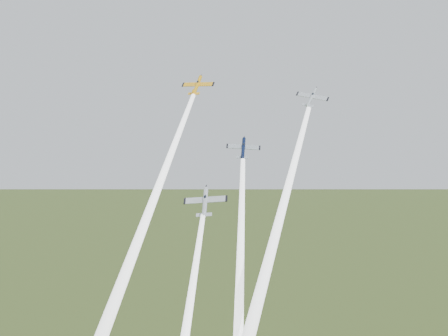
% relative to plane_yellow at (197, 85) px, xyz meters
% --- Properties ---
extents(plane_yellow, '(7.89, 6.37, 6.37)m').
position_rel_plane_yellow_xyz_m(plane_yellow, '(0.00, 0.00, 0.00)').
color(plane_yellow, '#FFB116').
extents(smoke_trail_yellow, '(3.90, 43.87, 45.58)m').
position_rel_plane_yellow_xyz_m(smoke_trail_yellow, '(-0.84, -23.27, -24.30)').
color(smoke_trail_yellow, white).
extents(plane_navy, '(8.07, 7.33, 6.33)m').
position_rel_plane_yellow_xyz_m(plane_navy, '(12.15, -5.36, -13.81)').
color(plane_navy, '#0C1637').
extents(smoke_trail_navy, '(13.97, 48.89, 51.76)m').
position_rel_plane_yellow_xyz_m(smoke_trail_navy, '(18.34, -30.87, -41.20)').
color(smoke_trail_navy, white).
extents(plane_silver_right, '(8.15, 6.02, 6.85)m').
position_rel_plane_yellow_xyz_m(plane_silver_right, '(26.04, -3.10, -3.34)').
color(plane_silver_right, silver).
extents(smoke_trail_silver_right, '(6.98, 43.50, 45.25)m').
position_rel_plane_yellow_xyz_m(smoke_trail_silver_right, '(23.55, -26.10, -27.48)').
color(smoke_trail_silver_right, white).
extents(plane_silver_low, '(10.11, 8.20, 7.87)m').
position_rel_plane_yellow_xyz_m(plane_silver_low, '(7.26, -15.79, -24.07)').
color(plane_silver_low, silver).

